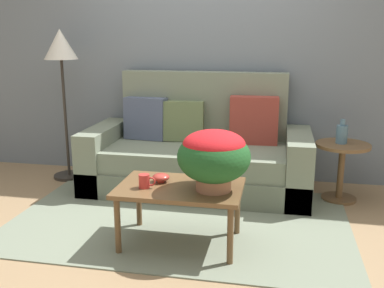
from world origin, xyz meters
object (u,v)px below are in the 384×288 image
(coffee_mug, at_px, (145,181))
(table_vase, at_px, (342,134))
(side_table, at_px, (342,161))
(floor_lamp, at_px, (61,58))
(potted_plant, at_px, (214,155))
(couch, at_px, (198,155))
(snack_bowl, at_px, (161,177))
(coffee_table, at_px, (180,193))

(coffee_mug, height_order, table_vase, table_vase)
(side_table, bearing_deg, table_vase, 148.16)
(side_table, bearing_deg, floor_lamp, 177.35)
(potted_plant, xyz_separation_m, coffee_mug, (-0.48, -0.05, -0.20))
(side_table, bearing_deg, couch, 176.90)
(floor_lamp, bearing_deg, side_table, -2.65)
(side_table, height_order, potted_plant, potted_plant)
(table_vase, bearing_deg, snack_bowl, -141.40)
(side_table, xyz_separation_m, snack_bowl, (-1.39, -1.08, 0.11))
(coffee_mug, height_order, snack_bowl, coffee_mug)
(potted_plant, bearing_deg, snack_bowl, 167.47)
(floor_lamp, bearing_deg, coffee_mug, -46.83)
(couch, relative_size, side_table, 3.98)
(potted_plant, bearing_deg, couch, 105.15)
(snack_bowl, relative_size, table_vase, 0.58)
(snack_bowl, bearing_deg, coffee_mug, -119.51)
(coffee_table, xyz_separation_m, coffee_mug, (-0.23, -0.08, 0.10))
(side_table, distance_m, floor_lamp, 2.87)
(coffee_table, bearing_deg, floor_lamp, 139.80)
(table_vase, bearing_deg, side_table, -31.84)
(coffee_mug, bearing_deg, side_table, 39.81)
(coffee_table, relative_size, snack_bowl, 6.99)
(floor_lamp, bearing_deg, table_vase, -2.44)
(potted_plant, relative_size, coffee_mug, 4.12)
(coffee_mug, xyz_separation_m, snack_bowl, (0.08, 0.14, -0.01))
(coffee_table, bearing_deg, side_table, 42.71)
(couch, distance_m, coffee_mug, 1.31)
(coffee_table, bearing_deg, table_vase, 43.38)
(coffee_table, height_order, snack_bowl, snack_bowl)
(floor_lamp, xyz_separation_m, snack_bowl, (1.34, -1.21, -0.77))
(couch, relative_size, coffee_mug, 17.48)
(floor_lamp, height_order, table_vase, floor_lamp)
(coffee_mug, distance_m, snack_bowl, 0.16)
(floor_lamp, distance_m, snack_bowl, 1.96)
(couch, height_order, floor_lamp, floor_lamp)
(couch, height_order, snack_bowl, couch)
(side_table, relative_size, floor_lamp, 0.35)
(coffee_table, distance_m, snack_bowl, 0.19)
(couch, xyz_separation_m, potted_plant, (0.34, -1.24, 0.35))
(coffee_table, distance_m, potted_plant, 0.39)
(side_table, relative_size, coffee_mug, 4.39)
(floor_lamp, distance_m, table_vase, 2.79)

